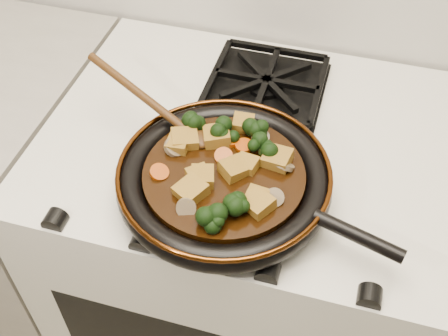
# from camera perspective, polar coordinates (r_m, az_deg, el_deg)

# --- Properties ---
(stove) EXTENTS (0.76, 0.60, 0.90)m
(stove) POSITION_cam_1_polar(r_m,az_deg,el_deg) (1.39, 1.92, -10.09)
(stove) COLOR silver
(stove) RESTS_ON ground
(burner_grate_front) EXTENTS (0.23, 0.23, 0.03)m
(burner_grate_front) POSITION_cam_1_polar(r_m,az_deg,el_deg) (0.94, 0.47, -1.86)
(burner_grate_front) COLOR black
(burner_grate_front) RESTS_ON stove
(burner_grate_back) EXTENTS (0.23, 0.23, 0.03)m
(burner_grate_back) POSITION_cam_1_polar(r_m,az_deg,el_deg) (1.14, 4.31, 8.53)
(burner_grate_back) COLOR black
(burner_grate_back) RESTS_ON stove
(skillet) EXTENTS (0.47, 0.35, 0.05)m
(skillet) POSITION_cam_1_polar(r_m,az_deg,el_deg) (0.91, 0.11, -1.16)
(skillet) COLOR black
(skillet) RESTS_ON burner_grate_front
(braising_sauce) EXTENTS (0.26, 0.26, 0.02)m
(braising_sauce) POSITION_cam_1_polar(r_m,az_deg,el_deg) (0.91, -0.00, -0.90)
(braising_sauce) COLOR black
(braising_sauce) RESTS_ON skillet
(tofu_cube_0) EXTENTS (0.04, 0.04, 0.02)m
(tofu_cube_0) POSITION_cam_1_polar(r_m,az_deg,el_deg) (0.90, 2.34, 0.38)
(tofu_cube_0) COLOR olive
(tofu_cube_0) RESTS_ON braising_sauce
(tofu_cube_1) EXTENTS (0.05, 0.05, 0.03)m
(tofu_cube_1) POSITION_cam_1_polar(r_m,az_deg,el_deg) (0.88, -2.20, -0.95)
(tofu_cube_1) COLOR olive
(tofu_cube_1) RESTS_ON braising_sauce
(tofu_cube_2) EXTENTS (0.06, 0.06, 0.03)m
(tofu_cube_2) POSITION_cam_1_polar(r_m,az_deg,el_deg) (0.94, -0.72, 3.23)
(tofu_cube_2) COLOR olive
(tofu_cube_2) RESTS_ON braising_sauce
(tofu_cube_3) EXTENTS (0.05, 0.05, 0.02)m
(tofu_cube_3) POSITION_cam_1_polar(r_m,az_deg,el_deg) (0.88, -2.57, -0.86)
(tofu_cube_3) COLOR olive
(tofu_cube_3) RESTS_ON braising_sauce
(tofu_cube_4) EXTENTS (0.06, 0.05, 0.03)m
(tofu_cube_4) POSITION_cam_1_polar(r_m,az_deg,el_deg) (0.94, -4.02, 2.88)
(tofu_cube_4) COLOR olive
(tofu_cube_4) RESTS_ON braising_sauce
(tofu_cube_5) EXTENTS (0.04, 0.04, 0.02)m
(tofu_cube_5) POSITION_cam_1_polar(r_m,az_deg,el_deg) (0.97, 1.95, 4.53)
(tofu_cube_5) COLOR olive
(tofu_cube_5) RESTS_ON braising_sauce
(tofu_cube_6) EXTENTS (0.05, 0.05, 0.03)m
(tofu_cube_6) POSITION_cam_1_polar(r_m,az_deg,el_deg) (0.91, 5.42, 0.93)
(tofu_cube_6) COLOR olive
(tofu_cube_6) RESTS_ON braising_sauce
(tofu_cube_7) EXTENTS (0.04, 0.04, 0.02)m
(tofu_cube_7) POSITION_cam_1_polar(r_m,az_deg,el_deg) (0.93, -4.66, 2.49)
(tofu_cube_7) COLOR olive
(tofu_cube_7) RESTS_ON braising_sauce
(tofu_cube_8) EXTENTS (0.06, 0.06, 0.03)m
(tofu_cube_8) POSITION_cam_1_polar(r_m,az_deg,el_deg) (0.86, -3.37, -2.32)
(tofu_cube_8) COLOR olive
(tofu_cube_8) RESTS_ON braising_sauce
(tofu_cube_9) EXTENTS (0.06, 0.06, 0.03)m
(tofu_cube_9) POSITION_cam_1_polar(r_m,az_deg,el_deg) (0.89, 1.09, -0.09)
(tofu_cube_9) COLOR olive
(tofu_cube_9) RESTS_ON braising_sauce
(tofu_cube_10) EXTENTS (0.04, 0.04, 0.02)m
(tofu_cube_10) POSITION_cam_1_polar(r_m,az_deg,el_deg) (0.86, 3.32, -3.06)
(tofu_cube_10) COLOR olive
(tofu_cube_10) RESTS_ON braising_sauce
(tofu_cube_11) EXTENTS (0.06, 0.06, 0.03)m
(tofu_cube_11) POSITION_cam_1_polar(r_m,az_deg,el_deg) (0.85, 3.51, -3.68)
(tofu_cube_11) COLOR olive
(tofu_cube_11) RESTS_ON braising_sauce
(broccoli_floret_0) EXTENTS (0.07, 0.07, 0.07)m
(broccoli_floret_0) POSITION_cam_1_polar(r_m,az_deg,el_deg) (0.96, -2.72, 4.22)
(broccoli_floret_0) COLOR black
(broccoli_floret_0) RESTS_ON braising_sauce
(broccoli_floret_1) EXTENTS (0.09, 0.08, 0.07)m
(broccoli_floret_1) POSITION_cam_1_polar(r_m,az_deg,el_deg) (0.92, 3.90, 1.98)
(broccoli_floret_1) COLOR black
(broccoli_floret_1) RESTS_ON braising_sauce
(broccoli_floret_2) EXTENTS (0.07, 0.07, 0.06)m
(broccoli_floret_2) POSITION_cam_1_polar(r_m,az_deg,el_deg) (0.94, 0.26, 3.40)
(broccoli_floret_2) COLOR black
(broccoli_floret_2) RESTS_ON braising_sauce
(broccoli_floret_3) EXTENTS (0.08, 0.09, 0.06)m
(broccoli_floret_3) POSITION_cam_1_polar(r_m,az_deg,el_deg) (0.83, -1.13, -5.38)
(broccoli_floret_3) COLOR black
(broccoli_floret_3) RESTS_ON braising_sauce
(broccoli_floret_4) EXTENTS (0.07, 0.06, 0.07)m
(broccoli_floret_4) POSITION_cam_1_polar(r_m,az_deg,el_deg) (0.94, 3.23, 3.45)
(broccoli_floret_4) COLOR black
(broccoli_floret_4) RESTS_ON braising_sauce
(broccoli_floret_5) EXTENTS (0.09, 0.08, 0.06)m
(broccoli_floret_5) POSITION_cam_1_polar(r_m,az_deg,el_deg) (0.84, 1.76, -3.66)
(broccoli_floret_5) COLOR black
(broccoli_floret_5) RESTS_ON braising_sauce
(carrot_coin_0) EXTENTS (0.03, 0.03, 0.01)m
(carrot_coin_0) POSITION_cam_1_polar(r_m,az_deg,el_deg) (0.94, 0.66, 2.76)
(carrot_coin_0) COLOR #A53A04
(carrot_coin_0) RESTS_ON braising_sauce
(carrot_coin_1) EXTENTS (0.03, 0.03, 0.02)m
(carrot_coin_1) POSITION_cam_1_polar(r_m,az_deg,el_deg) (0.92, -0.05, 1.22)
(carrot_coin_1) COLOR #A53A04
(carrot_coin_1) RESTS_ON braising_sauce
(carrot_coin_2) EXTENTS (0.03, 0.03, 0.01)m
(carrot_coin_2) POSITION_cam_1_polar(r_m,az_deg,el_deg) (0.93, 2.07, 2.28)
(carrot_coin_2) COLOR #A53A04
(carrot_coin_2) RESTS_ON braising_sauce
(carrot_coin_3) EXTENTS (0.03, 0.03, 0.02)m
(carrot_coin_3) POSITION_cam_1_polar(r_m,az_deg,el_deg) (0.90, -6.59, -0.44)
(carrot_coin_3) COLOR #A53A04
(carrot_coin_3) RESTS_ON braising_sauce
(carrot_coin_4) EXTENTS (0.03, 0.03, 0.01)m
(carrot_coin_4) POSITION_cam_1_polar(r_m,az_deg,el_deg) (0.92, 5.36, 1.06)
(carrot_coin_4) COLOR #A53A04
(carrot_coin_4) RESTS_ON braising_sauce
(mushroom_slice_0) EXTENTS (0.03, 0.03, 0.02)m
(mushroom_slice_0) POSITION_cam_1_polar(r_m,az_deg,el_deg) (0.86, 5.15, -3.01)
(mushroom_slice_0) COLOR brown
(mushroom_slice_0) RESTS_ON braising_sauce
(mushroom_slice_1) EXTENTS (0.04, 0.04, 0.03)m
(mushroom_slice_1) POSITION_cam_1_polar(r_m,az_deg,el_deg) (0.93, -5.03, 2.13)
(mushroom_slice_1) COLOR brown
(mushroom_slice_1) RESTS_ON braising_sauce
(mushroom_slice_2) EXTENTS (0.04, 0.04, 0.02)m
(mushroom_slice_2) POSITION_cam_1_polar(r_m,az_deg,el_deg) (0.95, 3.71, 3.15)
(mushroom_slice_2) COLOR brown
(mushroom_slice_2) RESTS_ON braising_sauce
(mushroom_slice_3) EXTENTS (0.05, 0.05, 0.03)m
(mushroom_slice_3) POSITION_cam_1_polar(r_m,az_deg,el_deg) (0.91, 6.05, 0.34)
(mushroom_slice_3) COLOR brown
(mushroom_slice_3) RESTS_ON braising_sauce
(mushroom_slice_4) EXTENTS (0.04, 0.03, 0.03)m
(mushroom_slice_4) POSITION_cam_1_polar(r_m,az_deg,el_deg) (0.84, -3.87, -4.06)
(mushroom_slice_4) COLOR brown
(mushroom_slice_4) RESTS_ON braising_sauce
(wooden_spoon) EXTENTS (0.16, 0.08, 0.25)m
(wooden_spoon) POSITION_cam_1_polar(r_m,az_deg,el_deg) (0.97, -6.03, 5.54)
(wooden_spoon) COLOR #42260E
(wooden_spoon) RESTS_ON braising_sauce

